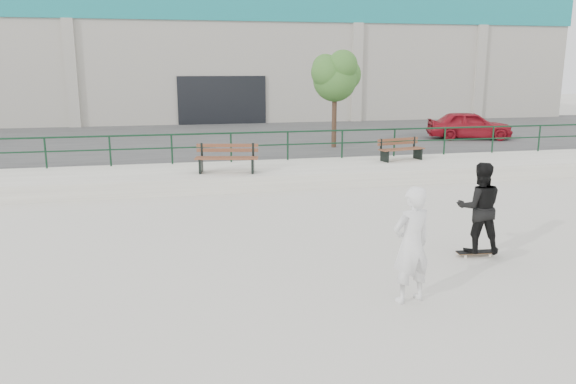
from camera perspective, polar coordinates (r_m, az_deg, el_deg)
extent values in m
plane|color=beige|center=(9.68, 7.71, -10.21)|extent=(120.00, 120.00, 0.00)
cube|color=beige|center=(18.47, -2.22, 1.76)|extent=(30.00, 3.00, 0.50)
cube|color=#3C3C3C|center=(26.78, -5.37, 5.12)|extent=(60.00, 14.00, 0.50)
cylinder|color=#12331F|center=(19.55, -2.91, 6.07)|extent=(28.00, 0.06, 0.06)
cylinder|color=#12331F|center=(19.60, -2.90, 4.76)|extent=(28.00, 0.05, 0.05)
cylinder|color=#12331F|center=(19.75, -23.41, 3.64)|extent=(0.06, 0.06, 1.00)
cylinder|color=#12331F|center=(19.46, -17.62, 3.97)|extent=(0.06, 0.06, 1.00)
cylinder|color=#12331F|center=(19.36, -11.71, 4.26)|extent=(0.06, 0.06, 1.00)
cylinder|color=#12331F|center=(19.48, -5.81, 4.51)|extent=(0.06, 0.06, 1.00)
cylinder|color=#12331F|center=(19.79, -0.03, 4.71)|extent=(0.06, 0.06, 1.00)
cylinder|color=#12331F|center=(20.30, 5.52, 4.85)|extent=(0.06, 0.06, 1.00)
cylinder|color=#12331F|center=(20.99, 10.75, 4.94)|extent=(0.06, 0.06, 1.00)
cylinder|color=#12331F|center=(21.84, 15.61, 4.99)|extent=(0.06, 0.06, 1.00)
cylinder|color=#12331F|center=(22.84, 20.09, 5.00)|extent=(0.06, 0.06, 1.00)
cylinder|color=#12331F|center=(23.96, 24.16, 4.99)|extent=(0.06, 0.06, 1.00)
cube|color=#ADA89B|center=(40.49, -7.92, 12.92)|extent=(44.00, 16.00, 8.00)
cube|color=teal|center=(40.63, -8.06, 17.30)|extent=(44.20, 16.20, 1.80)
cube|color=black|center=(32.54, -6.69, 8.81)|extent=(5.00, 0.15, 3.20)
cube|color=#ADA89B|center=(32.64, -21.12, 10.72)|extent=(0.60, 0.25, 6.20)
cube|color=#ADA89B|center=(34.13, 7.02, 11.50)|extent=(0.60, 0.25, 6.20)
cube|color=#ADA89B|center=(37.50, 18.87, 11.03)|extent=(0.60, 0.25, 6.20)
cube|color=brown|center=(17.31, -6.31, 3.35)|extent=(1.92, 0.53, 0.04)
cube|color=brown|center=(17.50, -6.25, 3.45)|extent=(1.92, 0.53, 0.04)
cube|color=brown|center=(17.69, -6.18, 3.55)|extent=(1.92, 0.53, 0.04)
cube|color=brown|center=(17.75, -6.17, 4.25)|extent=(1.90, 0.44, 0.11)
cube|color=brown|center=(17.73, -6.18, 4.73)|extent=(1.90, 0.44, 0.11)
cube|color=black|center=(17.65, -8.83, 2.67)|extent=(0.17, 0.54, 0.45)
cube|color=black|center=(17.85, -8.75, 4.22)|extent=(0.07, 0.07, 0.45)
cube|color=black|center=(17.48, -3.60, 2.70)|extent=(0.17, 0.54, 0.45)
cube|color=black|center=(17.68, -3.56, 4.27)|extent=(0.07, 0.07, 0.45)
cube|color=brown|center=(19.97, 11.76, 4.23)|extent=(1.67, 0.46, 0.04)
cube|color=brown|center=(20.11, 11.48, 4.30)|extent=(1.67, 0.46, 0.04)
cube|color=brown|center=(20.25, 11.20, 4.36)|extent=(1.67, 0.46, 0.04)
cube|color=brown|center=(20.28, 11.10, 4.89)|extent=(1.66, 0.39, 0.09)
cube|color=brown|center=(20.26, 11.12, 5.26)|extent=(1.66, 0.39, 0.09)
cube|color=black|center=(19.74, 9.79, 3.61)|extent=(0.15, 0.47, 0.39)
cube|color=black|center=(19.89, 9.44, 4.81)|extent=(0.06, 0.06, 0.39)
cube|color=black|center=(20.55, 13.05, 3.82)|extent=(0.15, 0.47, 0.39)
cube|color=black|center=(20.69, 12.70, 4.97)|extent=(0.06, 0.06, 0.39)
cylinder|color=#4D3826|center=(22.99, 4.71, 7.44)|extent=(0.19, 0.19, 2.32)
sphere|color=#2D6C27|center=(22.90, 4.78, 11.30)|extent=(1.74, 1.74, 1.74)
sphere|color=#2D6C27|center=(23.32, 5.75, 11.78)|extent=(1.36, 1.36, 1.36)
sphere|color=#2D6C27|center=(22.60, 3.98, 12.03)|extent=(1.26, 1.26, 1.26)
sphere|color=#2D6C27|center=(22.58, 5.59, 12.74)|extent=(1.16, 1.16, 1.16)
sphere|color=#2D6C27|center=(23.18, 3.82, 12.53)|extent=(1.07, 1.07, 1.07)
imported|color=maroon|center=(26.89, 17.94, 6.49)|extent=(3.96, 2.39, 1.26)
cube|color=black|center=(11.99, 18.55, -5.77)|extent=(0.79, 0.26, 0.02)
cube|color=brown|center=(12.00, 18.54, -5.85)|extent=(0.79, 0.26, 0.01)
cube|color=gray|center=(11.90, 17.40, -6.05)|extent=(0.07, 0.16, 0.03)
cube|color=gray|center=(12.12, 19.64, -5.87)|extent=(0.07, 0.16, 0.03)
cylinder|color=beige|center=(11.82, 17.59, -6.27)|extent=(0.06, 0.03, 0.06)
cylinder|color=beige|center=(11.98, 17.21, -5.99)|extent=(0.06, 0.03, 0.06)
cylinder|color=beige|center=(12.05, 19.84, -6.08)|extent=(0.06, 0.03, 0.06)
cylinder|color=beige|center=(12.21, 19.44, -5.81)|extent=(0.06, 0.03, 0.06)
imported|color=black|center=(11.75, 18.86, -1.51)|extent=(1.04, 0.90, 1.82)
imported|color=white|center=(9.21, 12.41, -5.26)|extent=(0.79, 0.61, 1.92)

